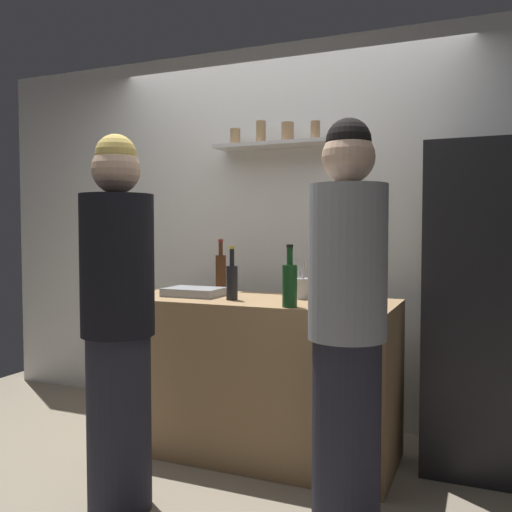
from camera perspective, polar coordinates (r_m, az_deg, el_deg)
name	(u,v)px	position (r m, az deg, el deg)	size (l,w,h in m)	color
ground_plane	(199,489)	(3.08, -5.91, -22.70)	(5.28, 5.28, 0.00)	gray
back_wall_assembly	(284,232)	(3.92, 2.85, 2.49)	(4.80, 0.32, 2.60)	white
refrigerator	(489,308)	(3.31, 22.83, -4.93)	(0.66, 0.60, 1.78)	black
counter	(256,376)	(3.33, 0.00, -12.25)	(1.61, 0.63, 0.92)	#9E7A51
baking_pan	(194,292)	(3.39, -6.37, -3.69)	(0.34, 0.24, 0.05)	gray
utensil_holder	(303,288)	(3.25, 4.81, -3.31)	(0.10, 0.10, 0.22)	#B2B2B7
wine_bottle_green_glass	(290,284)	(2.89, 3.48, -2.85)	(0.08, 0.08, 0.33)	#19471E
wine_bottle_pale_glass	(319,276)	(3.36, 6.54, -2.07)	(0.07, 0.07, 0.32)	#B2BFB2
wine_bottle_amber_glass	(221,272)	(3.59, -3.63, -1.63)	(0.07, 0.07, 0.34)	#472814
wine_bottle_dark_glass	(232,281)	(3.18, -2.48, -2.53)	(0.07, 0.07, 0.31)	black
water_bottle_plastic	(348,280)	(3.25, 9.39, -2.46)	(0.09, 0.09, 0.25)	silver
person_grey_hoodie	(347,327)	(2.46, 9.33, -7.16)	(0.34, 0.34, 1.80)	#262633
person_blonde	(118,324)	(2.69, -13.99, -6.82)	(0.34, 0.34, 1.76)	#262633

